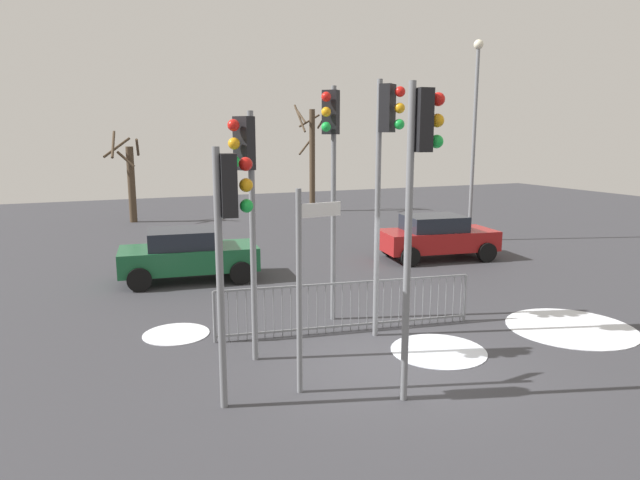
{
  "coord_description": "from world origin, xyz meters",
  "views": [
    {
      "loc": [
        -4.92,
        -8.34,
        4.07
      ],
      "look_at": [
        -0.07,
        3.19,
        1.73
      ],
      "focal_mm": 31.44,
      "sensor_mm": 36.0,
      "label": 1
    }
  ],
  "objects_px": {
    "car_red_near": "(436,236)",
    "bare_tree_centre": "(130,179)",
    "traffic_light_mid_right": "(229,220)",
    "traffic_light_rear_right": "(419,173)",
    "direction_sign_post": "(302,281)",
    "traffic_light_foreground_left": "(246,182)",
    "traffic_light_rear_left": "(385,153)",
    "bare_tree_left": "(311,156)",
    "car_green_mid": "(188,254)",
    "street_lamp": "(475,122)",
    "traffic_light_mid_left": "(331,152)"
  },
  "relations": [
    {
      "from": "traffic_light_foreground_left",
      "to": "street_lamp",
      "type": "height_order",
      "value": "street_lamp"
    },
    {
      "from": "bare_tree_left",
      "to": "traffic_light_mid_left",
      "type": "bearing_deg",
      "value": -110.65
    },
    {
      "from": "direction_sign_post",
      "to": "street_lamp",
      "type": "height_order",
      "value": "street_lamp"
    },
    {
      "from": "car_green_mid",
      "to": "car_red_near",
      "type": "height_order",
      "value": "same"
    },
    {
      "from": "street_lamp",
      "to": "traffic_light_mid_left",
      "type": "bearing_deg",
      "value": -142.86
    },
    {
      "from": "car_red_near",
      "to": "traffic_light_rear_left",
      "type": "bearing_deg",
      "value": -124.12
    },
    {
      "from": "traffic_light_rear_left",
      "to": "traffic_light_mid_left",
      "type": "xyz_separation_m",
      "value": [
        -0.56,
        1.31,
        -0.02
      ]
    },
    {
      "from": "traffic_light_mid_left",
      "to": "direction_sign_post",
      "type": "distance_m",
      "value": 4.01
    },
    {
      "from": "car_green_mid",
      "to": "street_lamp",
      "type": "distance_m",
      "value": 12.06
    },
    {
      "from": "direction_sign_post",
      "to": "bare_tree_centre",
      "type": "height_order",
      "value": "bare_tree_centre"
    },
    {
      "from": "direction_sign_post",
      "to": "car_red_near",
      "type": "distance_m",
      "value": 10.8
    },
    {
      "from": "traffic_light_foreground_left",
      "to": "direction_sign_post",
      "type": "distance_m",
      "value": 2.13
    },
    {
      "from": "traffic_light_rear_left",
      "to": "bare_tree_centre",
      "type": "height_order",
      "value": "traffic_light_rear_left"
    },
    {
      "from": "traffic_light_rear_right",
      "to": "traffic_light_mid_right",
      "type": "xyz_separation_m",
      "value": [
        -2.64,
        0.84,
        -0.66
      ]
    },
    {
      "from": "traffic_light_rear_left",
      "to": "street_lamp",
      "type": "bearing_deg",
      "value": -173.89
    },
    {
      "from": "traffic_light_rear_right",
      "to": "direction_sign_post",
      "type": "distance_m",
      "value": 2.43
    },
    {
      "from": "car_red_near",
      "to": "bare_tree_centre",
      "type": "distance_m",
      "value": 15.29
    },
    {
      "from": "car_red_near",
      "to": "bare_tree_centre",
      "type": "xyz_separation_m",
      "value": [
        -8.71,
        12.51,
        1.29
      ]
    },
    {
      "from": "traffic_light_rear_right",
      "to": "traffic_light_foreground_left",
      "type": "bearing_deg",
      "value": -135.44
    },
    {
      "from": "traffic_light_mid_right",
      "to": "bare_tree_left",
      "type": "height_order",
      "value": "bare_tree_left"
    },
    {
      "from": "traffic_light_mid_left",
      "to": "traffic_light_mid_right",
      "type": "xyz_separation_m",
      "value": [
        -2.98,
        -3.07,
        -0.85
      ]
    },
    {
      "from": "traffic_light_rear_left",
      "to": "traffic_light_mid_right",
      "type": "height_order",
      "value": "traffic_light_rear_left"
    },
    {
      "from": "traffic_light_mid_left",
      "to": "direction_sign_post",
      "type": "xyz_separation_m",
      "value": [
        -1.83,
        -3.03,
        -1.88
      ]
    },
    {
      "from": "traffic_light_rear_right",
      "to": "car_red_near",
      "type": "height_order",
      "value": "traffic_light_rear_right"
    },
    {
      "from": "car_green_mid",
      "to": "bare_tree_left",
      "type": "distance_m",
      "value": 15.42
    },
    {
      "from": "traffic_light_rear_left",
      "to": "car_green_mid",
      "type": "distance_m",
      "value": 7.42
    },
    {
      "from": "traffic_light_mid_left",
      "to": "bare_tree_left",
      "type": "bearing_deg",
      "value": -64.37
    },
    {
      "from": "traffic_light_rear_left",
      "to": "car_green_mid",
      "type": "bearing_deg",
      "value": -102.97
    },
    {
      "from": "traffic_light_mid_left",
      "to": "bare_tree_centre",
      "type": "distance_m",
      "value": 17.32
    },
    {
      "from": "traffic_light_mid_right",
      "to": "bare_tree_left",
      "type": "bearing_deg",
      "value": 161.9
    },
    {
      "from": "traffic_light_mid_right",
      "to": "car_green_mid",
      "type": "relative_size",
      "value": 0.99
    },
    {
      "from": "direction_sign_post",
      "to": "street_lamp",
      "type": "xyz_separation_m",
      "value": [
        10.82,
        9.83,
        2.73
      ]
    },
    {
      "from": "traffic_light_mid_right",
      "to": "car_green_mid",
      "type": "distance_m",
      "value": 8.23
    },
    {
      "from": "traffic_light_foreground_left",
      "to": "car_red_near",
      "type": "distance_m",
      "value": 10.44
    },
    {
      "from": "traffic_light_mid_right",
      "to": "traffic_light_rear_right",
      "type": "bearing_deg",
      "value": 79.18
    },
    {
      "from": "direction_sign_post",
      "to": "bare_tree_centre",
      "type": "bearing_deg",
      "value": 85.59
    },
    {
      "from": "direction_sign_post",
      "to": "car_red_near",
      "type": "height_order",
      "value": "direction_sign_post"
    },
    {
      "from": "direction_sign_post",
      "to": "traffic_light_rear_left",
      "type": "bearing_deg",
      "value": 28.38
    },
    {
      "from": "direction_sign_post",
      "to": "bare_tree_left",
      "type": "xyz_separation_m",
      "value": [
        8.35,
        20.34,
        1.17
      ]
    },
    {
      "from": "bare_tree_centre",
      "to": "car_red_near",
      "type": "bearing_deg",
      "value": -55.15
    },
    {
      "from": "traffic_light_rear_right",
      "to": "direction_sign_post",
      "type": "relative_size",
      "value": 1.47
    },
    {
      "from": "traffic_light_mid_left",
      "to": "car_green_mid",
      "type": "height_order",
      "value": "traffic_light_mid_left"
    },
    {
      "from": "direction_sign_post",
      "to": "bare_tree_left",
      "type": "distance_m",
      "value": 22.02
    },
    {
      "from": "direction_sign_post",
      "to": "car_green_mid",
      "type": "relative_size",
      "value": 0.83
    },
    {
      "from": "direction_sign_post",
      "to": "car_green_mid",
      "type": "distance_m",
      "value": 7.97
    },
    {
      "from": "traffic_light_foreground_left",
      "to": "traffic_light_rear_left",
      "type": "relative_size",
      "value": 0.87
    },
    {
      "from": "car_green_mid",
      "to": "traffic_light_mid_left",
      "type": "bearing_deg",
      "value": -58.25
    },
    {
      "from": "street_lamp",
      "to": "bare_tree_centre",
      "type": "bearing_deg",
      "value": 139.28
    },
    {
      "from": "bare_tree_left",
      "to": "bare_tree_centre",
      "type": "distance_m",
      "value": 9.43
    },
    {
      "from": "traffic_light_foreground_left",
      "to": "traffic_light_mid_left",
      "type": "xyz_separation_m",
      "value": [
        2.29,
        1.54,
        0.43
      ]
    }
  ]
}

